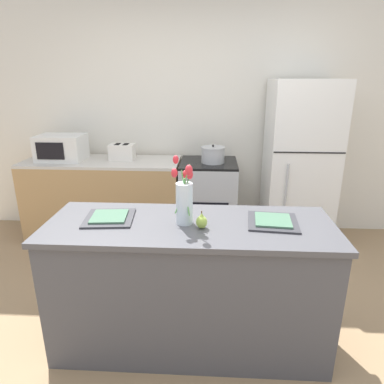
# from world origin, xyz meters

# --- Properties ---
(ground_plane) EXTENTS (10.00, 10.00, 0.00)m
(ground_plane) POSITION_xyz_m (0.00, 0.00, 0.00)
(ground_plane) COLOR #997A56
(back_wall) EXTENTS (5.20, 0.08, 2.70)m
(back_wall) POSITION_xyz_m (0.00, 2.00, 1.35)
(back_wall) COLOR silver
(back_wall) RESTS_ON ground_plane
(kitchen_island) EXTENTS (1.80, 0.66, 0.89)m
(kitchen_island) POSITION_xyz_m (0.00, 0.00, 0.45)
(kitchen_island) COLOR #4C4C51
(kitchen_island) RESTS_ON ground_plane
(back_counter) EXTENTS (1.68, 0.60, 0.90)m
(back_counter) POSITION_xyz_m (-1.06, 1.60, 0.45)
(back_counter) COLOR tan
(back_counter) RESTS_ON ground_plane
(stove_range) EXTENTS (0.60, 0.61, 0.90)m
(stove_range) POSITION_xyz_m (0.10, 1.60, 0.45)
(stove_range) COLOR #B2B5B7
(stove_range) RESTS_ON ground_plane
(refrigerator) EXTENTS (0.68, 0.67, 1.74)m
(refrigerator) POSITION_xyz_m (1.05, 1.60, 0.87)
(refrigerator) COLOR white
(refrigerator) RESTS_ON ground_plane
(flower_vase) EXTENTS (0.13, 0.13, 0.42)m
(flower_vase) POSITION_xyz_m (-0.03, -0.00, 1.05)
(flower_vase) COLOR silver
(flower_vase) RESTS_ON kitchen_island
(pear_figurine) EXTENTS (0.07, 0.07, 0.11)m
(pear_figurine) POSITION_xyz_m (0.08, -0.07, 0.94)
(pear_figurine) COLOR #9EBC47
(pear_figurine) RESTS_ON kitchen_island
(plate_setting_left) EXTENTS (0.33, 0.33, 0.02)m
(plate_setting_left) POSITION_xyz_m (-0.52, 0.04, 0.90)
(plate_setting_left) COLOR #333338
(plate_setting_left) RESTS_ON kitchen_island
(plate_setting_right) EXTENTS (0.33, 0.33, 0.02)m
(plate_setting_right) POSITION_xyz_m (0.52, 0.04, 0.90)
(plate_setting_right) COLOR #333338
(plate_setting_right) RESTS_ON kitchen_island
(toaster) EXTENTS (0.28, 0.18, 0.17)m
(toaster) POSITION_xyz_m (-0.84, 1.64, 0.98)
(toaster) COLOR silver
(toaster) RESTS_ON back_counter
(cooking_pot) EXTENTS (0.25, 0.25, 0.19)m
(cooking_pot) POSITION_xyz_m (0.14, 1.57, 0.98)
(cooking_pot) COLOR #B2B5B7
(cooking_pot) RESTS_ON stove_range
(microwave) EXTENTS (0.48, 0.37, 0.27)m
(microwave) POSITION_xyz_m (-1.48, 1.60, 1.03)
(microwave) COLOR white
(microwave) RESTS_ON back_counter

